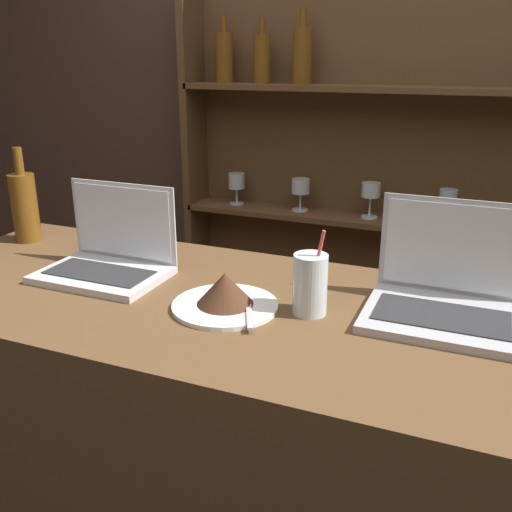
{
  "coord_description": "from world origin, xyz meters",
  "views": [
    {
      "loc": [
        0.3,
        -0.7,
        1.59
      ],
      "look_at": [
        -0.14,
        0.36,
        1.19
      ],
      "focal_mm": 40.0,
      "sensor_mm": 36.0,
      "label": 1
    }
  ],
  "objects_px": {
    "laptop_near": "(110,255)",
    "laptop_far": "(445,293)",
    "cake_plate": "(225,295)",
    "water_glass": "(310,284)",
    "wine_bottle_amber": "(25,206)"
  },
  "relations": [
    {
      "from": "laptop_near",
      "to": "cake_plate",
      "type": "relative_size",
      "value": 1.3
    },
    {
      "from": "laptop_near",
      "to": "wine_bottle_amber",
      "type": "bearing_deg",
      "value": 161.09
    },
    {
      "from": "cake_plate",
      "to": "water_glass",
      "type": "bearing_deg",
      "value": 14.61
    },
    {
      "from": "laptop_far",
      "to": "cake_plate",
      "type": "relative_size",
      "value": 1.34
    },
    {
      "from": "cake_plate",
      "to": "wine_bottle_amber",
      "type": "height_order",
      "value": "wine_bottle_amber"
    },
    {
      "from": "laptop_far",
      "to": "wine_bottle_amber",
      "type": "xyz_separation_m",
      "value": [
        -1.15,
        0.06,
        0.05
      ]
    },
    {
      "from": "water_glass",
      "to": "wine_bottle_amber",
      "type": "relative_size",
      "value": 0.68
    },
    {
      "from": "laptop_far",
      "to": "water_glass",
      "type": "height_order",
      "value": "laptop_far"
    },
    {
      "from": "laptop_near",
      "to": "water_glass",
      "type": "xyz_separation_m",
      "value": [
        0.52,
        -0.03,
        0.02
      ]
    },
    {
      "from": "cake_plate",
      "to": "wine_bottle_amber",
      "type": "relative_size",
      "value": 0.84
    },
    {
      "from": "laptop_near",
      "to": "water_glass",
      "type": "relative_size",
      "value": 1.62
    },
    {
      "from": "laptop_near",
      "to": "laptop_far",
      "type": "bearing_deg",
      "value": 5.15
    },
    {
      "from": "laptop_near",
      "to": "wine_bottle_amber",
      "type": "relative_size",
      "value": 1.1
    },
    {
      "from": "laptop_near",
      "to": "laptop_far",
      "type": "relative_size",
      "value": 0.97
    },
    {
      "from": "water_glass",
      "to": "laptop_near",
      "type": "bearing_deg",
      "value": 176.63
    }
  ]
}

